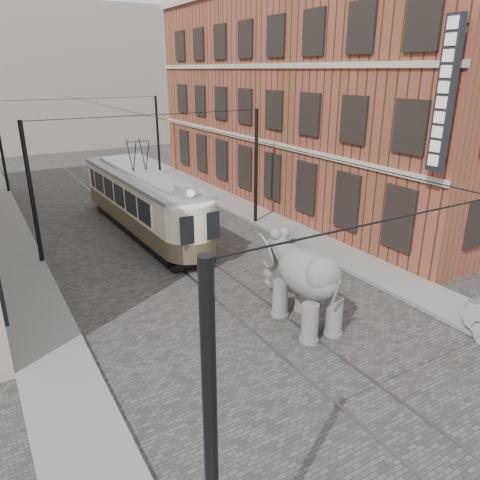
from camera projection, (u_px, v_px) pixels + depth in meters
ground at (224, 288)px, 17.65m from camera, size 120.00×120.00×0.00m
tram_rails at (224, 287)px, 17.64m from camera, size 1.54×80.00×0.02m
sidewalk_right at (343, 256)px, 20.48m from camera, size 2.00×60.00×0.15m
sidewalk_left at (43, 332)px, 14.53m from camera, size 2.00×60.00×0.15m
brick_building at (311, 101)px, 28.08m from camera, size 8.00×26.00×12.00m
distant_block at (37, 78)px, 47.56m from camera, size 28.00×10.00×14.00m
catenary at (166, 185)px, 20.56m from camera, size 11.00×30.20×6.00m
tram at (141, 187)px, 23.03m from camera, size 2.75×11.69×4.61m
elephant at (307, 285)px, 14.64m from camera, size 2.90×4.77×2.80m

